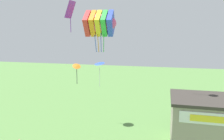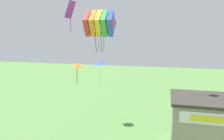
{
  "view_description": "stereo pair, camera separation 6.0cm",
  "coord_description": "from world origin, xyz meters",
  "px_view_note": "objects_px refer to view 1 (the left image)",
  "views": [
    {
      "loc": [
        3.98,
        -6.05,
        9.47
      ],
      "look_at": [
        0.0,
        9.89,
        6.83
      ],
      "focal_mm": 35.0,
      "sensor_mm": 36.0,
      "label": 1
    },
    {
      "loc": [
        4.03,
        -6.03,
        9.47
      ],
      "look_at": [
        0.0,
        9.89,
        6.83
      ],
      "focal_mm": 35.0,
      "sensor_mm": 36.0,
      "label": 2
    }
  ],
  "objects_px": {
    "kite_rainbow_parafoil": "(99,23)",
    "kite_purple_streamer": "(70,11)",
    "kite_orange_delta": "(77,67)",
    "seaside_building": "(209,123)",
    "kite_blue_delta": "(100,64)"
  },
  "relations": [
    {
      "from": "seaside_building",
      "to": "kite_blue_delta",
      "type": "height_order",
      "value": "kite_blue_delta"
    },
    {
      "from": "kite_rainbow_parafoil",
      "to": "kite_purple_streamer",
      "type": "bearing_deg",
      "value": -137.41
    },
    {
      "from": "kite_purple_streamer",
      "to": "kite_orange_delta",
      "type": "bearing_deg",
      "value": 96.22
    },
    {
      "from": "kite_blue_delta",
      "to": "kite_purple_streamer",
      "type": "height_order",
      "value": "kite_purple_streamer"
    },
    {
      "from": "seaside_building",
      "to": "kite_orange_delta",
      "type": "height_order",
      "value": "kite_orange_delta"
    },
    {
      "from": "kite_purple_streamer",
      "to": "kite_rainbow_parafoil",
      "type": "bearing_deg",
      "value": 42.59
    },
    {
      "from": "kite_rainbow_parafoil",
      "to": "kite_orange_delta",
      "type": "xyz_separation_m",
      "value": [
        -2.0,
        -0.42,
        -3.76
      ]
    },
    {
      "from": "kite_rainbow_parafoil",
      "to": "kite_blue_delta",
      "type": "relative_size",
      "value": 1.31
    },
    {
      "from": "kite_blue_delta",
      "to": "kite_orange_delta",
      "type": "xyz_separation_m",
      "value": [
        -0.65,
        -4.65,
        0.3
      ]
    },
    {
      "from": "kite_rainbow_parafoil",
      "to": "kite_blue_delta",
      "type": "bearing_deg",
      "value": 107.64
    },
    {
      "from": "seaside_building",
      "to": "kite_purple_streamer",
      "type": "relative_size",
      "value": 2.68
    },
    {
      "from": "seaside_building",
      "to": "kite_rainbow_parafoil",
      "type": "xyz_separation_m",
      "value": [
        -9.31,
        -0.8,
        8.26
      ]
    },
    {
      "from": "kite_blue_delta",
      "to": "kite_purple_streamer",
      "type": "relative_size",
      "value": 1.13
    },
    {
      "from": "kite_rainbow_parafoil",
      "to": "kite_orange_delta",
      "type": "height_order",
      "value": "kite_rainbow_parafoil"
    },
    {
      "from": "seaside_building",
      "to": "kite_orange_delta",
      "type": "relative_size",
      "value": 3.54
    }
  ]
}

